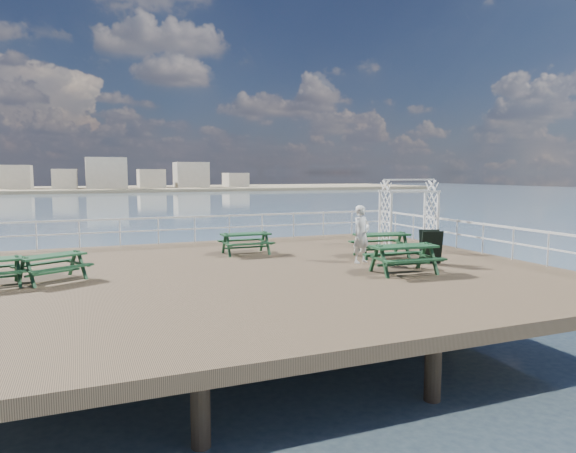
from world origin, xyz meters
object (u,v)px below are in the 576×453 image
Objects in this scene: picnic_table_b at (246,239)px; picnic_table_c at (382,240)px; picnic_table_e at (404,253)px; trellis_arbor at (408,216)px; picnic_table_a at (52,262)px; person at (361,234)px.

picnic_table_c is at bearing -29.20° from picnic_table_b.
trellis_arbor is (3.32, 4.53, 0.58)m from picnic_table_e.
picnic_table_b is at bearing -5.80° from picnic_table_a.
picnic_table_a is at bearing -161.81° from trellis_arbor.
person is at bearing -141.03° from picnic_table_c.
trellis_arbor reaches higher than picnic_table_a.
trellis_arbor is at bearing 58.32° from picnic_table_e.
picnic_table_b is 6.52m from trellis_arbor.
picnic_table_c is (10.23, 0.13, 0.07)m from picnic_table_a.
picnic_table_c is 3.03m from trellis_arbor.
picnic_table_e is at bearing -99.08° from person.
picnic_table_b is 0.85× the size of picnic_table_c.
person is at bearing -134.85° from trellis_arbor.
person is (8.98, -0.64, 0.41)m from picnic_table_a.
picnic_table_a is 1.13× the size of person.
picnic_table_e is 1.09× the size of person.
picnic_table_e is at bearing -116.91° from trellis_arbor.
picnic_table_e is (9.26, -2.58, 0.07)m from picnic_table_a.
picnic_table_a is 1.20× the size of picnic_table_b.
picnic_table_b is 0.94× the size of person.
trellis_arbor is (2.35, 1.82, 0.59)m from picnic_table_c.
person is at bearing 102.61° from picnic_table_e.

